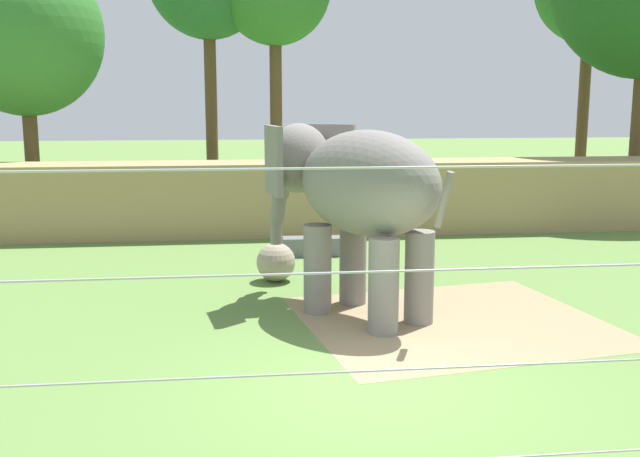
# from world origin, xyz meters

# --- Properties ---
(ground_plane) EXTENTS (120.00, 120.00, 0.00)m
(ground_plane) POSITION_xyz_m (0.00, 0.00, 0.00)
(ground_plane) COLOR #5B7F3D
(dirt_patch) EXTENTS (5.55, 5.16, 0.01)m
(dirt_patch) POSITION_xyz_m (1.85, 2.62, 0.00)
(dirt_patch) COLOR #937F5B
(dirt_patch) RESTS_ON ground
(embankment_wall) EXTENTS (36.00, 1.80, 1.99)m
(embankment_wall) POSITION_xyz_m (0.00, 11.29, 0.99)
(embankment_wall) COLOR tan
(embankment_wall) RESTS_ON ground
(elephant) EXTENTS (3.31, 3.92, 3.26)m
(elephant) POSITION_xyz_m (0.25, 3.31, 2.16)
(elephant) COLOR gray
(elephant) RESTS_ON ground
(enrichment_ball) EXTENTS (0.80, 0.80, 0.80)m
(enrichment_ball) POSITION_xyz_m (-0.96, 5.75, 0.40)
(enrichment_ball) COLOR gray
(enrichment_ball) RESTS_ON ground
(cable_fence) EXTENTS (9.42, 0.18, 3.28)m
(cable_fence) POSITION_xyz_m (0.00, -3.20, 1.66)
(cable_fence) COLOR brown
(cable_fence) RESTS_ON ground
(feed_trough) EXTENTS (1.41, 0.52, 0.44)m
(feed_trough) POSITION_xyz_m (0.04, 8.20, 0.22)
(feed_trough) COLOR slate
(feed_trough) RESTS_ON ground
(tree_left_of_centre) EXTENTS (4.74, 4.74, 8.15)m
(tree_left_of_centre) POSITION_xyz_m (-8.04, 14.89, 5.64)
(tree_left_of_centre) COLOR brown
(tree_left_of_centre) RESTS_ON ground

